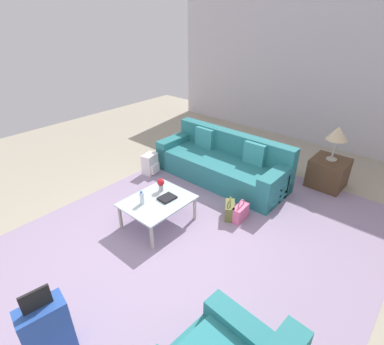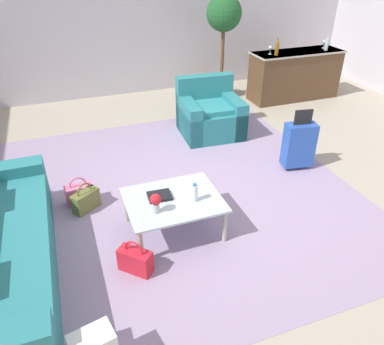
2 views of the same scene
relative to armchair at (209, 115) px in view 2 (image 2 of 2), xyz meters
The scene contains 18 objects.
ground_plane 1.92m from the armchair, 118.45° to the right, with size 12.00×12.00×0.00m, color #A89E89.
wall_back 2.85m from the armchair, 110.72° to the left, with size 10.24×0.12×3.10m, color silver.
area_rug 2.12m from the armchair, 135.68° to the right, with size 5.20×4.40×0.01m, color #9984A3.
armchair is the anchor object (origin of this frame).
coffee_table 2.53m from the armchair, 121.02° to the right, with size 0.98×0.78×0.42m.
water_bottle 2.53m from the armchair, 115.95° to the right, with size 0.06×0.06×0.20m.
coffee_table_book 2.53m from the armchair, 124.29° to the right, with size 0.24×0.20×0.03m, color black.
flower_vase 2.79m from the armchair, 123.32° to the right, with size 0.11×0.11×0.21m.
bar_console 2.39m from the armchair, 22.98° to the left, with size 1.80×0.63×0.92m.
wine_glass_leftmost 1.97m from the armchair, 30.18° to the left, with size 0.08×0.08×0.15m.
wine_glass_left_of_centre 3.06m from the armchair, 19.08° to the left, with size 0.08×0.08×0.15m.
wine_bottle_amber 1.98m from the armchair, 26.26° to the left, with size 0.07×0.07×0.30m.
wine_bottle_clear 2.95m from the armchair, 16.55° to the left, with size 0.07×0.07×0.30m.
suitcase_blue 1.63m from the armchair, 64.66° to the right, with size 0.43×0.28×0.85m.
handbag_olive 2.59m from the armchair, 145.81° to the right, with size 0.34×0.30×0.36m.
handbag_red 3.18m from the armchair, 125.04° to the right, with size 0.33×0.32×0.36m.
handbag_pink 2.56m from the armchair, 149.46° to the right, with size 0.33×0.16×0.36m.
potted_ficus 2.02m from the armchair, 59.67° to the left, with size 0.66×0.66×1.90m.
Camera 2 is at (-1.30, -3.51, 2.65)m, focal length 35.00 mm.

